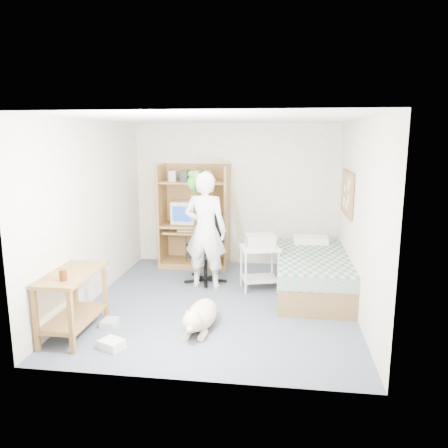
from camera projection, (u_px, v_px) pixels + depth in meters
The scene contains 21 objects.
floor at pixel (220, 303), 6.09m from camera, with size 4.00×4.00×0.00m, color #474F60.
wall_back at pixel (236, 195), 7.78m from camera, with size 3.60×0.02×2.50m, color beige.
wall_right at pixel (359, 218), 5.60m from camera, with size 0.02×4.00×2.50m, color beige.
wall_left at pixel (92, 211), 6.07m from camera, with size 0.02×4.00×2.50m, color beige.
ceiling at pixel (220, 119), 5.59m from camera, with size 3.60×4.00×0.02m, color white.
computer_hutch at pixel (195, 220), 7.70m from camera, with size 1.20×0.63×1.80m.
bed at pixel (313, 273), 6.46m from camera, with size 1.02×2.02×0.66m.
side_desk at pixel (72, 294), 5.02m from camera, with size 0.50×1.00×0.75m.
corkboard at pixel (347, 193), 6.44m from camera, with size 0.04×0.94×0.66m.
office_chair at pixel (206, 258), 6.94m from camera, with size 0.60×0.60×1.07m.
person at pixel (205, 231), 6.54m from camera, with size 0.65×0.43×1.78m, color white.
parrot at pixel (192, 181), 6.43m from camera, with size 0.13×0.23×0.36m.
dog at pixel (201, 316), 5.22m from camera, with size 0.39×1.05×0.39m.
printer_cart at pixel (260, 261), 6.54m from camera, with size 0.65×0.58×0.66m.
printer at pixel (260, 241), 6.48m from camera, with size 0.42×0.32×0.18m, color #B1B1AC.
crt_monitor at pixel (185, 212), 7.71m from camera, with size 0.42×0.45×0.39m.
keyboard at pixel (191, 230), 7.59m from camera, with size 0.45×0.16×0.03m, color beige.
pencil_cup at pixel (212, 222), 7.58m from camera, with size 0.08×0.08×0.12m, color gold.
drink_glass at pixel (63, 275), 4.69m from camera, with size 0.08×0.08×0.12m, color #411D0A.
floor_box_a at pixel (112, 344), 4.76m from camera, with size 0.25×0.20×0.10m, color silver.
floor_box_b at pixel (110, 323), 5.33m from camera, with size 0.18×0.22×0.08m, color #AEAEA9.
Camera 1 is at (0.82, -5.69, 2.28)m, focal length 35.00 mm.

